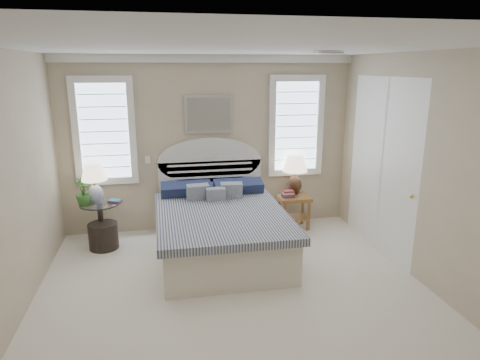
% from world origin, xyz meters
% --- Properties ---
extents(floor, '(4.50, 5.00, 0.01)m').
position_xyz_m(floor, '(0.00, 0.00, 0.00)').
color(floor, silver).
rests_on(floor, ground).
extents(ceiling, '(4.50, 5.00, 0.01)m').
position_xyz_m(ceiling, '(0.00, 0.00, 2.70)').
color(ceiling, white).
rests_on(ceiling, wall_back).
extents(wall_back, '(4.50, 0.02, 2.70)m').
position_xyz_m(wall_back, '(0.00, 2.50, 1.35)').
color(wall_back, tan).
rests_on(wall_back, floor).
extents(wall_right, '(0.02, 5.00, 2.70)m').
position_xyz_m(wall_right, '(2.25, 0.00, 1.35)').
color(wall_right, tan).
rests_on(wall_right, floor).
extents(crown_molding, '(4.50, 0.08, 0.12)m').
position_xyz_m(crown_molding, '(0.00, 2.46, 2.64)').
color(crown_molding, white).
rests_on(crown_molding, wall_back).
extents(hvac_vent, '(0.30, 0.20, 0.02)m').
position_xyz_m(hvac_vent, '(1.20, 0.80, 2.68)').
color(hvac_vent, '#B2B2B2').
rests_on(hvac_vent, ceiling).
extents(switch_plate, '(0.08, 0.01, 0.12)m').
position_xyz_m(switch_plate, '(-0.95, 2.48, 1.15)').
color(switch_plate, white).
rests_on(switch_plate, wall_back).
extents(window_left, '(0.90, 0.06, 1.60)m').
position_xyz_m(window_left, '(-1.55, 2.48, 1.60)').
color(window_left, silver).
rests_on(window_left, wall_back).
extents(window_right, '(0.90, 0.06, 1.60)m').
position_xyz_m(window_right, '(1.40, 2.48, 1.60)').
color(window_right, silver).
rests_on(window_right, wall_back).
extents(painting, '(0.74, 0.04, 0.58)m').
position_xyz_m(painting, '(0.00, 2.46, 1.82)').
color(painting, silver).
rests_on(painting, wall_back).
extents(closet_door, '(0.02, 1.80, 2.40)m').
position_xyz_m(closet_door, '(2.23, 1.20, 1.20)').
color(closet_door, white).
rests_on(closet_door, floor).
extents(bed, '(1.72, 2.28, 1.47)m').
position_xyz_m(bed, '(0.00, 1.46, 0.39)').
color(bed, '#EBE9CE').
rests_on(bed, floor).
extents(side_table_left, '(0.56, 0.56, 0.63)m').
position_xyz_m(side_table_left, '(-1.65, 2.05, 0.39)').
color(side_table_left, black).
rests_on(side_table_left, floor).
extents(nightstand_right, '(0.50, 0.40, 0.53)m').
position_xyz_m(nightstand_right, '(1.30, 2.15, 0.39)').
color(nightstand_right, brown).
rests_on(nightstand_right, floor).
extents(floor_pot, '(0.52, 0.52, 0.37)m').
position_xyz_m(floor_pot, '(-1.61, 1.90, 0.19)').
color(floor_pot, black).
rests_on(floor_pot, floor).
extents(lamp_left, '(0.43, 0.43, 0.59)m').
position_xyz_m(lamp_left, '(-1.69, 2.07, 0.99)').
color(lamp_left, silver).
rests_on(lamp_left, side_table_left).
extents(lamp_right, '(0.44, 0.44, 0.65)m').
position_xyz_m(lamp_right, '(1.35, 2.30, 0.92)').
color(lamp_right, black).
rests_on(lamp_right, nightstand_right).
extents(potted_plant, '(0.29, 0.29, 0.40)m').
position_xyz_m(potted_plant, '(-1.84, 1.99, 0.83)').
color(potted_plant, '#2A6A2D').
rests_on(potted_plant, side_table_left).
extents(books_left, '(0.21, 0.18, 0.05)m').
position_xyz_m(books_left, '(-1.43, 2.01, 0.65)').
color(books_left, maroon).
rests_on(books_left, side_table_left).
extents(books_right, '(0.20, 0.15, 0.11)m').
position_xyz_m(books_right, '(1.19, 2.12, 0.58)').
color(books_right, maroon).
rests_on(books_right, nightstand_right).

